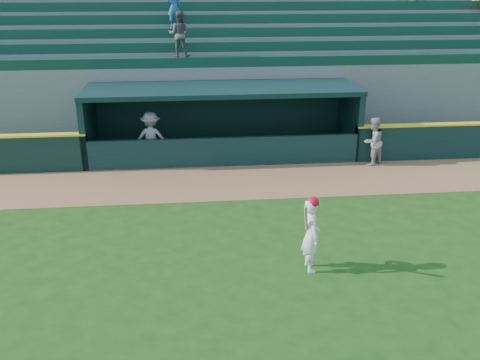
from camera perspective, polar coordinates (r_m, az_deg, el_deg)
The scene contains 7 objects.
ground at distance 12.15m, azimuth 0.78°, elevation -8.39°, with size 120.00×120.00×0.00m, color #1B4110.
warning_track at distance 16.59m, azimuth -1.16°, elevation -0.24°, with size 40.00×3.00×0.01m, color brown.
dugout_player_front at distance 18.53m, azimuth 13.99°, elevation 4.02°, with size 0.79×0.62×1.63m, color #979792.
dugout_player_inside at distance 18.36m, azimuth -9.45°, elevation 4.45°, with size 1.15×0.66×1.79m, color #989893.
dugout at distance 19.16m, azimuth -1.97°, elevation 6.82°, with size 9.40×2.80×2.46m.
stands at distance 23.44m, azimuth -2.71°, elevation 11.90°, with size 34.50×6.30×7.41m.
batter_at_plate at distance 11.47m, azimuth 7.59°, elevation -5.66°, with size 0.51×0.78×1.70m.
Camera 1 is at (-1.25, -10.58, 5.86)m, focal length 40.00 mm.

